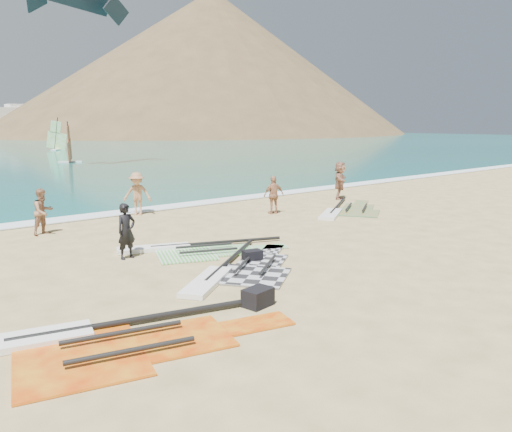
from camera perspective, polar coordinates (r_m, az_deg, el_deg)
ground at (r=13.82m, az=13.98°, el=-5.96°), size 300.00×300.00×0.00m
surf_line at (r=23.11m, az=-11.22°, el=0.80°), size 300.00×1.20×0.04m
headland_main at (r=167.83m, az=-4.75°, el=9.30°), size 143.00×143.00×45.00m
headland_minor at (r=197.36m, az=2.05°, el=9.53°), size 70.00×70.00×28.00m
rig_grey at (r=13.11m, az=-2.22°, el=-6.33°), size 5.10×4.00×0.20m
rig_green at (r=15.40m, az=-7.58°, el=-3.83°), size 5.00×3.17×0.20m
rig_orange at (r=22.30m, az=10.20°, el=0.61°), size 5.56×4.14×0.20m
rig_red at (r=9.58m, az=-18.13°, el=-13.46°), size 6.37×3.26×0.21m
gear_bag_near at (r=10.80m, az=0.22°, el=-9.27°), size 0.68×0.54×0.39m
gear_bag_far at (r=14.18m, az=-0.42°, el=-4.55°), size 0.60×0.49×0.31m
person_wetsuit at (r=14.77m, az=-14.59°, el=-1.69°), size 0.65×0.48×1.62m
beachgoer_left at (r=18.92m, az=-23.16°, el=0.47°), size 0.96×0.86×1.62m
beachgoer_mid at (r=21.67m, az=-13.43°, el=2.49°), size 1.34×1.25×1.81m
beachgoer_back at (r=21.39m, az=2.04°, el=2.43°), size 1.01×0.57×1.63m
beachgoer_right at (r=25.79m, az=9.56°, el=4.02°), size 1.73×1.58×1.92m
windsurfer_centre at (r=52.01m, az=-20.52°, el=7.04°), size 2.25×2.44×4.02m
windsurfer_right at (r=75.90m, az=-21.82°, el=7.99°), size 2.32×2.36×4.61m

